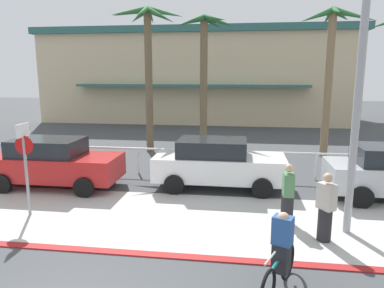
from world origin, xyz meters
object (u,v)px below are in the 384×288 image
object	(u,v)px
stop_sign_bike_lane	(25,156)
palm_tree_1	(204,50)
car_red_1	(54,162)
streetlight_curb	(365,55)
car_white_2	(218,163)
palm_tree_2	(331,43)
cyclist_teal_0	(281,254)
pedestrian_1	(288,197)
palm_tree_0	(147,41)
pedestrian_0	(326,210)

from	to	relation	value
stop_sign_bike_lane	palm_tree_1	distance (m)	10.15
car_red_1	palm_tree_1	bearing A→B (deg)	54.47
streetlight_curb	car_white_2	world-z (taller)	streetlight_curb
stop_sign_bike_lane	palm_tree_1	world-z (taller)	palm_tree_1
palm_tree_2	cyclist_teal_0	distance (m)	12.60
pedestrian_1	streetlight_curb	bearing A→B (deg)	-21.97
cyclist_teal_0	car_red_1	bearing A→B (deg)	144.08
palm_tree_2	car_white_2	size ratio (longest dim) A/B	1.54
palm_tree_2	stop_sign_bike_lane	bearing A→B (deg)	-137.98
stop_sign_bike_lane	palm_tree_0	bearing A→B (deg)	82.13
streetlight_curb	pedestrian_1	world-z (taller)	streetlight_curb
palm_tree_2	pedestrian_1	distance (m)	9.80
car_red_1	palm_tree_0	bearing A→B (deg)	73.86
stop_sign_bike_lane	cyclist_teal_0	bearing A→B (deg)	-22.18
palm_tree_0	palm_tree_1	world-z (taller)	palm_tree_0
stop_sign_bike_lane	streetlight_curb	xyz separation A→B (m)	(8.41, -0.19, 2.60)
cyclist_teal_0	pedestrian_1	bearing A→B (deg)	81.14
stop_sign_bike_lane	cyclist_teal_0	world-z (taller)	stop_sign_bike_lane
palm_tree_0	palm_tree_1	distance (m)	2.75
palm_tree_2	cyclist_teal_0	world-z (taller)	palm_tree_2
cyclist_teal_0	palm_tree_2	bearing A→B (deg)	74.64
car_red_1	car_white_2	bearing A→B (deg)	7.07
stop_sign_bike_lane	palm_tree_2	bearing A→B (deg)	42.02
streetlight_curb	palm_tree_1	xyz separation A→B (m)	(-4.51, 8.97, 0.69)
palm_tree_1	palm_tree_0	bearing A→B (deg)	-176.81
palm_tree_2	car_white_2	world-z (taller)	palm_tree_2
palm_tree_1	palm_tree_2	world-z (taller)	palm_tree_2
streetlight_curb	palm_tree_2	bearing A→B (deg)	82.10
stop_sign_bike_lane	palm_tree_1	size ratio (longest dim) A/B	0.39
palm_tree_0	car_red_1	distance (m)	7.81
palm_tree_2	car_red_1	xyz separation A→B (m)	(-10.23, -6.20, -4.33)
stop_sign_bike_lane	pedestrian_1	distance (m)	7.07
palm_tree_0	pedestrian_1	size ratio (longest dim) A/B	4.35
palm_tree_0	pedestrian_1	xyz separation A→B (m)	(5.81, -8.25, -4.64)
cyclist_teal_0	pedestrian_1	distance (m)	3.07
stop_sign_bike_lane	pedestrian_1	world-z (taller)	stop_sign_bike_lane
cyclist_teal_0	pedestrian_0	bearing A→B (deg)	60.12
palm_tree_1	pedestrian_1	distance (m)	9.90
stop_sign_bike_lane	car_red_1	bearing A→B (deg)	103.19
cyclist_teal_0	streetlight_curb	bearing A→B (deg)	52.61
stop_sign_bike_lane	palm_tree_2	xyz separation A→B (m)	(9.65, 8.69, 3.52)
palm_tree_1	palm_tree_2	size ratio (longest dim) A/B	0.97
palm_tree_0	stop_sign_bike_lane	bearing A→B (deg)	-97.87
pedestrian_1	cyclist_teal_0	bearing A→B (deg)	-98.86
streetlight_curb	palm_tree_2	distance (m)	9.02
pedestrian_0	pedestrian_1	xyz separation A→B (m)	(-0.75, 0.91, -0.03)
streetlight_curb	pedestrian_1	bearing A→B (deg)	158.03
streetlight_curb	palm_tree_1	bearing A→B (deg)	116.70
palm_tree_1	car_white_2	distance (m)	7.01
car_white_2	pedestrian_1	xyz separation A→B (m)	(2.00, -2.81, -0.13)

